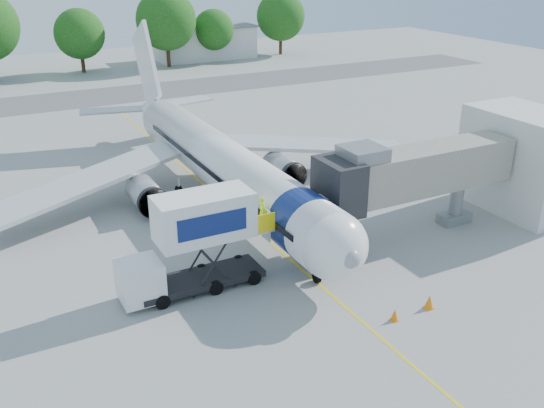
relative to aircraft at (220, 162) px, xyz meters
name	(u,v)px	position (x,y,z in m)	size (l,w,h in m)	color
ground	(245,220)	(0.00, -4.12, -2.95)	(160.00, 160.00, 0.00)	#979794
guidance_line	(245,220)	(0.00, -4.12, -2.94)	(0.15, 70.00, 0.01)	yellow
taxiway_strip	(102,96)	(0.00, 37.88, -2.94)	(120.00, 10.00, 0.01)	#59595B
aircraft	(220,162)	(0.00, 0.00, 0.00)	(34.17, 37.73, 11.35)	white
jet_bridge	(407,173)	(7.99, -11.12, 1.39)	(13.90, 3.20, 6.60)	#9D9687
terminal_stub	(524,161)	(18.50, -11.12, 0.55)	(5.00, 8.00, 7.00)	silver
catering_hiloader	(193,244)	(-6.27, -11.12, -0.19)	(8.50, 2.44, 5.50)	black
ground_tug	(462,369)	(1.12, -23.69, -2.29)	(3.33, 2.09, 1.24)	white
safety_cone_a	(429,302)	(3.81, -18.59, -2.57)	(0.49, 0.49, 0.78)	orange
safety_cone_b	(395,315)	(1.51, -18.65, -2.63)	(0.42, 0.42, 0.66)	orange
outbuilding_right	(205,42)	(22.00, 57.88, -0.29)	(16.40, 7.40, 5.30)	silver
tree_d	(79,34)	(1.29, 54.77, 2.66)	(7.25, 7.25, 9.25)	#382314
tree_e	(166,20)	(14.07, 53.31, 4.11)	(9.12, 9.12, 11.63)	#382314
tree_f	(213,30)	(22.33, 54.76, 2.04)	(6.45, 6.45, 8.23)	#382314
tree_g	(281,16)	(35.18, 55.77, 3.42)	(8.23, 8.23, 10.50)	#382314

